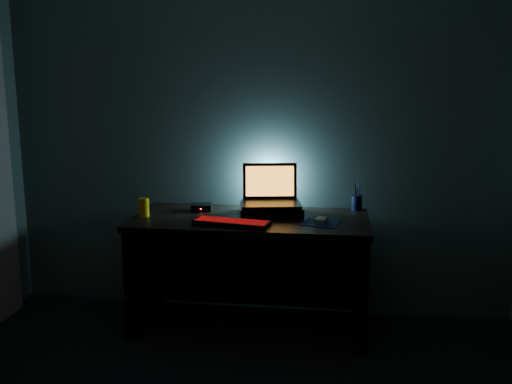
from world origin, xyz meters
TOP-DOWN VIEW (x-y plane):
  - room at (0.00, 0.00)m, footprint 3.50×4.00m
  - desk at (0.00, 1.67)m, footprint 1.50×0.70m
  - riser at (0.12, 1.72)m, footprint 0.45×0.36m
  - laptop at (0.11, 1.77)m, footprint 0.42×0.34m
  - keyboard at (-0.08, 1.42)m, footprint 0.48×0.23m
  - mousepad at (0.45, 1.52)m, footprint 0.26×0.24m
  - mouse at (0.45, 1.52)m, footprint 0.08×0.11m
  - pen_cup at (0.68, 1.92)m, footprint 0.08×0.08m
  - juice_glass at (-0.68, 1.55)m, footprint 0.09×0.09m
  - router at (-0.35, 1.77)m, footprint 0.15×0.13m

SIDE VIEW (x-z plane):
  - desk at x=0.00m, z-range 0.12..0.87m
  - mousepad at x=0.45m, z-range 0.75..0.75m
  - keyboard at x=-0.08m, z-range 0.75..0.78m
  - mouse at x=0.45m, z-range 0.75..0.78m
  - router at x=-0.35m, z-range 0.75..0.79m
  - riser at x=0.12m, z-range 0.75..0.81m
  - pen_cup at x=0.68m, z-range 0.75..0.85m
  - juice_glass at x=-0.68m, z-range 0.75..0.87m
  - laptop at x=0.11m, z-range 0.74..1.00m
  - room at x=0.00m, z-range 0.00..2.50m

